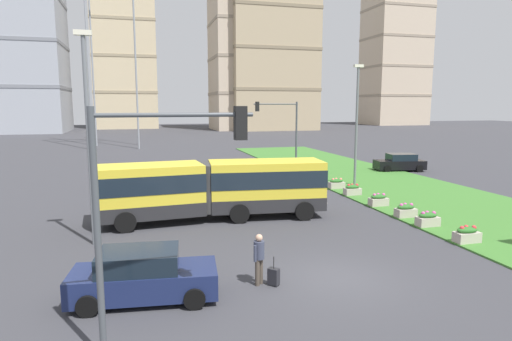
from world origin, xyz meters
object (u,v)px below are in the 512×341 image
flower_planter_4 (352,190)px  apartment_tower_centre (242,43)px  apartment_tower_east (395,54)px  apartment_tower_west (21,23)px  traffic_light_far_right (283,125)px  car_navy_sedan (143,276)px  flower_planter_2 (406,210)px  traffic_light_near_left (150,187)px  apartment_tower_eastcentre (270,53)px  car_grey_wagon (146,176)px  articulated_bus (214,188)px  streetlight_median (357,120)px  pedestrian_crossing (259,256)px  flower_planter_3 (379,200)px  flower_planter_0 (467,234)px  apartment_tower_westcentre (125,60)px  flower_planter_1 (428,219)px  flower_planter_5 (337,183)px  car_black_sedan (400,163)px  streetlight_left (88,130)px  rolling_suitcase (274,276)px

flower_planter_4 → apartment_tower_centre: apartment_tower_centre is taller
apartment_tower_east → apartment_tower_centre: bearing=-164.4°
apartment_tower_west → traffic_light_far_right: bearing=-64.0°
car_navy_sedan → flower_planter_2: car_navy_sedan is taller
traffic_light_near_left → apartment_tower_eastcentre: (31.76, 94.27, 14.58)m
car_grey_wagon → flower_planter_2: bearing=-44.8°
articulated_bus → car_navy_sedan: 9.70m
streetlight_median → pedestrian_crossing: bearing=-127.1°
car_navy_sedan → flower_planter_3: bearing=33.9°
car_grey_wagon → streetlight_median: 15.98m
traffic_light_near_left → apartment_tower_east: 135.89m
pedestrian_crossing → flower_planter_2: size_ratio=1.58×
pedestrian_crossing → apartment_tower_west: bearing=106.1°
flower_planter_3 → apartment_tower_eastcentre: size_ratio=0.03×
flower_planter_3 → apartment_tower_eastcentre: (18.42, 82.09, 18.22)m
flower_planter_0 → apartment_tower_westcentre: bearing=98.4°
flower_planter_1 → flower_planter_2: size_ratio=1.00×
apartment_tower_west → streetlight_median: bearing=-63.7°
flower_planter_2 → flower_planter_5: same height
car_black_sedan → traffic_light_near_left: 33.49m
flower_planter_1 → car_black_sedan: bearing=60.5°
traffic_light_far_right → streetlight_left: 21.10m
car_grey_wagon → apartment_tower_eastcentre: 80.43m
car_black_sedan → streetlight_median: bearing=-143.3°
apartment_tower_westcentre → flower_planter_2: bearing=-81.2°
streetlight_left → flower_planter_3: bearing=11.0°
flower_planter_4 → car_navy_sedan: bearing=-137.7°
traffic_light_far_right → apartment_tower_westcentre: size_ratio=0.18×
flower_planter_2 → apartment_tower_west: bearing=112.8°
streetlight_left → apartment_tower_west: size_ratio=0.19×
rolling_suitcase → flower_planter_1: size_ratio=0.88×
streetlight_median → car_black_sedan: bearing=36.7°
rolling_suitcase → flower_planter_1: 10.48m
car_black_sedan → apartment_tower_eastcentre: size_ratio=0.12×
flower_planter_5 → apartment_tower_east: size_ratio=0.03×
car_black_sedan → flower_planter_1: bearing=-119.5°
apartment_tower_centre → flower_planter_5: bearing=-98.5°
traffic_light_far_right → streetlight_median: bearing=-60.8°
articulated_bus → car_grey_wagon: bearing=107.1°
articulated_bus → traffic_light_far_right: (8.22, 13.03, 2.62)m
flower_planter_0 → streetlight_left: bearing=165.0°
flower_planter_1 → rolling_suitcase: bearing=-153.7°
traffic_light_far_right → apartment_tower_eastcentre: apartment_tower_eastcentre is taller
flower_planter_1 → flower_planter_2: (0.00, 1.82, 0.00)m
car_navy_sedan → streetlight_median: (15.48, 15.65, 4.11)m
car_black_sedan → streetlight_median: streetlight_median is taller
car_grey_wagon → rolling_suitcase: 19.80m
flower_planter_3 → flower_planter_4: same height
apartment_tower_centre → apartment_tower_east: bearing=15.6°
flower_planter_2 → apartment_tower_westcentre: apartment_tower_westcentre is taller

